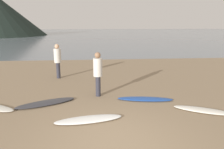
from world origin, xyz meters
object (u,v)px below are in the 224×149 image
at_px(surfboard_4, 89,119).
at_px(surfboard_6, 204,110).
at_px(surfboard_5, 145,99).
at_px(surfboard_3, 46,103).
at_px(person_1, 98,71).
at_px(person_2, 58,58).

height_order(surfboard_4, surfboard_6, surfboard_4).
bearing_deg(surfboard_6, surfboard_5, 170.18).
bearing_deg(surfboard_3, person_1, -3.92).
relative_size(surfboard_3, surfboard_5, 1.02).
xyz_separation_m(surfboard_4, surfboard_6, (3.79, 0.36, -0.00)).
relative_size(surfboard_3, person_2, 1.18).
bearing_deg(surfboard_4, person_1, 71.83).
xyz_separation_m(surfboard_5, person_2, (-3.80, 3.78, 1.03)).
height_order(surfboard_6, person_1, person_1).
distance_m(surfboard_4, surfboard_6, 3.81).
bearing_deg(person_1, surfboard_4, -75.80).
relative_size(surfboard_4, surfboard_6, 1.06).
relative_size(surfboard_5, person_1, 1.19).
bearing_deg(person_1, surfboard_5, 3.08).
xyz_separation_m(surfboard_5, person_1, (-1.77, 0.64, 1.00)).
xyz_separation_m(surfboard_3, surfboard_4, (1.57, -1.53, 0.00)).
bearing_deg(surfboard_5, surfboard_6, -28.05).
distance_m(person_1, person_2, 3.74).
bearing_deg(surfboard_4, surfboard_6, -4.02).
relative_size(surfboard_5, person_2, 1.16).
relative_size(surfboard_3, surfboard_4, 1.05).
bearing_deg(surfboard_6, person_1, 178.45).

